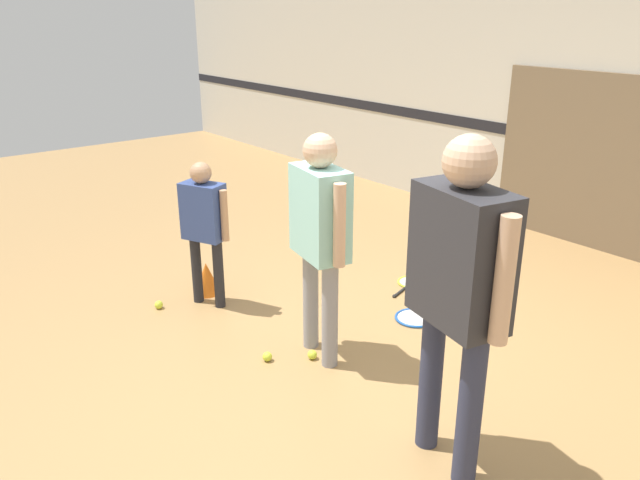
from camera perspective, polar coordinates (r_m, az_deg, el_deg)
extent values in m
plane|color=#A87F4C|center=(4.43, 1.20, -10.49)|extent=(16.00, 16.00, 0.00)
cube|color=beige|center=(6.59, 25.42, 12.72)|extent=(16.00, 0.06, 3.20)
cube|color=black|center=(6.65, 24.53, 7.82)|extent=(16.00, 0.01, 0.12)
cube|color=#756047|center=(6.63, 24.65, 6.28)|extent=(2.28, 0.05, 1.71)
cylinder|color=gray|center=(4.37, -0.86, -5.36)|extent=(0.11, 0.11, 0.75)
cylinder|color=gray|center=(4.14, 0.91, -6.88)|extent=(0.11, 0.11, 0.75)
cube|color=#99D8D1|center=(4.00, 0.00, 2.51)|extent=(0.48, 0.32, 0.59)
sphere|color=#DBAD89|center=(3.89, 0.00, 8.19)|extent=(0.22, 0.22, 0.22)
cylinder|color=#DBAD89|center=(4.22, -1.60, 3.37)|extent=(0.08, 0.08, 0.53)
cylinder|color=#DBAD89|center=(3.79, 1.79, 1.32)|extent=(0.08, 0.08, 0.53)
cylinder|color=#232328|center=(5.16, -11.21, -2.64)|extent=(0.08, 0.08, 0.57)
cylinder|color=#232328|center=(5.04, -9.25, -3.09)|extent=(0.08, 0.08, 0.57)
cube|color=#334784|center=(4.92, -10.62, 2.59)|extent=(0.38, 0.30, 0.45)
sphere|color=tan|center=(4.84, -10.86, 6.06)|extent=(0.17, 0.17, 0.17)
cylinder|color=tan|center=(5.04, -12.40, 2.81)|extent=(0.06, 0.06, 0.40)
cylinder|color=tan|center=(4.81, -8.74, 2.22)|extent=(0.06, 0.06, 0.40)
cylinder|color=#2D334C|center=(3.26, 13.53, -14.89)|extent=(0.12, 0.12, 0.85)
cylinder|color=#2D334C|center=(3.47, 10.09, -12.29)|extent=(0.12, 0.12, 0.85)
cube|color=#2D2D33|center=(3.01, 12.79, -1.49)|extent=(0.54, 0.37, 0.67)
sphere|color=#DBAD89|center=(2.87, 13.51, 7.01)|extent=(0.25, 0.25, 0.25)
cylinder|color=#DBAD89|center=(2.81, 16.48, -3.63)|extent=(0.09, 0.09, 0.60)
cylinder|color=#DBAD89|center=(3.22, 9.55, 0.09)|extent=(0.09, 0.09, 0.60)
torus|color=#C6D838|center=(5.55, 8.48, -3.83)|extent=(0.34, 0.34, 0.02)
cylinder|color=silver|center=(5.55, 8.48, -3.83)|extent=(0.23, 0.23, 0.01)
cylinder|color=black|center=(5.36, 7.36, -4.71)|extent=(0.09, 0.22, 0.02)
sphere|color=black|center=(5.27, 6.81, -5.14)|extent=(0.03, 0.03, 0.03)
torus|color=blue|center=(4.95, 8.68, -7.05)|extent=(0.44, 0.44, 0.02)
cylinder|color=silver|center=(4.95, 8.68, -7.05)|extent=(0.27, 0.27, 0.01)
cylinder|color=black|center=(5.00, 11.71, -6.95)|extent=(0.16, 0.20, 0.02)
sphere|color=black|center=(5.03, 13.04, -6.90)|extent=(0.03, 0.03, 0.03)
sphere|color=#CCE038|center=(4.36, -4.84, -10.57)|extent=(0.07, 0.07, 0.07)
sphere|color=#CCE038|center=(5.61, 9.24, -3.37)|extent=(0.07, 0.07, 0.07)
sphere|color=#CCE038|center=(4.37, -0.71, -10.44)|extent=(0.07, 0.07, 0.07)
sphere|color=#CCE038|center=(5.21, -14.53, -5.75)|extent=(0.07, 0.07, 0.07)
cone|color=orange|center=(5.35, -10.33, -3.44)|extent=(0.23, 0.23, 0.27)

